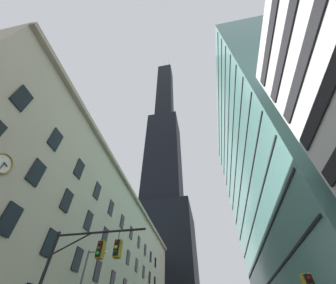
# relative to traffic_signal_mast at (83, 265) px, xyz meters

# --- Properties ---
(station_building) EXTENTS (18.10, 66.52, 24.21)m
(station_building) POSITION_rel_traffic_signal_mast_xyz_m (-15.13, 23.44, 6.93)
(station_building) COLOR #B2A88E
(station_building) RESTS_ON ground
(dark_skyscraper) EXTENTS (27.87, 27.87, 228.00)m
(dark_skyscraper) POSITION_rel_traffic_signal_mast_xyz_m (-12.06, 77.99, 61.45)
(dark_skyscraper) COLOR black
(dark_skyscraper) RESTS_ON ground
(glass_office_midrise) EXTENTS (14.35, 40.82, 51.62)m
(glass_office_midrise) POSITION_rel_traffic_signal_mast_xyz_m (22.71, 22.14, 20.65)
(glass_office_midrise) COLOR slate
(glass_office_midrise) RESTS_ON ground
(traffic_signal_mast) EXTENTS (6.41, 0.63, 7.14)m
(traffic_signal_mast) POSITION_rel_traffic_signal_mast_xyz_m (0.00, 0.00, 0.00)
(traffic_signal_mast) COLOR black
(traffic_signal_mast) RESTS_ON sidewalk_left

